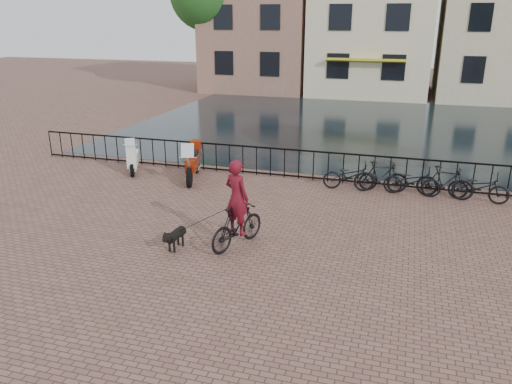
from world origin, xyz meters
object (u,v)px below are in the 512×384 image
(cyclist, at_px, (237,209))
(dog, at_px, (176,238))
(scooter, at_px, (133,153))
(motorcycle, at_px, (193,158))

(cyclist, distance_m, dog, 1.61)
(cyclist, relative_size, scooter, 1.62)
(dog, relative_size, motorcycle, 0.40)
(cyclist, xyz_separation_m, dog, (-1.35, -0.56, -0.67))
(dog, height_order, scooter, scooter)
(dog, bearing_deg, motorcycle, 115.41)
(cyclist, bearing_deg, scooter, -17.60)
(cyclist, distance_m, motorcycle, 5.50)
(scooter, bearing_deg, cyclist, -65.57)
(scooter, bearing_deg, dog, -76.70)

